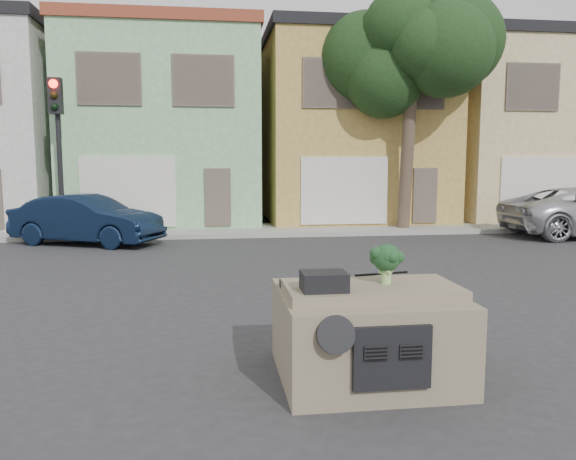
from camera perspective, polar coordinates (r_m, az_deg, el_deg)
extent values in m
plane|color=#303033|center=(9.60, 3.04, -8.04)|extent=(120.00, 120.00, 0.00)
cube|color=gray|center=(19.83, -2.64, -0.01)|extent=(40.00, 3.00, 0.15)
cube|color=#89BE87|center=(23.70, -12.17, 9.95)|extent=(7.20, 8.20, 7.55)
cube|color=tan|center=(24.33, 6.01, 9.98)|extent=(7.20, 8.20, 7.55)
cube|color=#CFB880|center=(27.10, 21.81, 9.22)|extent=(7.20, 8.20, 7.55)
imported|color=#0E1C35|center=(17.98, -19.67, -1.38)|extent=(4.78, 3.27, 1.49)
cube|color=black|center=(19.20, -22.25, 6.66)|extent=(0.40, 0.40, 5.10)
cube|color=#1A3415|center=(20.15, 12.10, 11.85)|extent=(4.40, 4.00, 8.50)
cube|color=#7A6D55|center=(6.64, 8.01, -9.97)|extent=(2.00, 1.80, 1.12)
cube|color=black|center=(6.01, 3.67, -5.21)|extent=(0.48, 0.38, 0.20)
cube|color=black|center=(6.93, 9.47, -4.40)|extent=(0.69, 0.15, 0.02)
cube|color=#163519|center=(6.40, 9.96, -3.35)|extent=(0.52, 0.52, 0.46)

